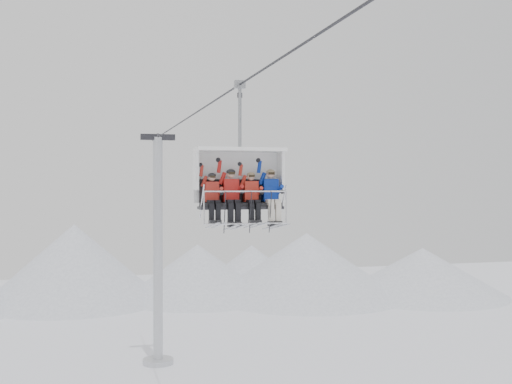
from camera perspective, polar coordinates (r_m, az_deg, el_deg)
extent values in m
cone|color=white|center=(60.09, -15.85, -6.09)|extent=(16.00, 16.00, 7.00)
cone|color=white|center=(60.09, -5.23, -7.03)|extent=(14.00, 14.00, 5.00)
cone|color=white|center=(60.64, 4.51, -6.49)|extent=(18.00, 18.00, 6.00)
cone|color=white|center=(63.51, 14.58, -6.87)|extent=(16.00, 16.00, 4.50)
cone|color=white|center=(64.31, -0.39, -6.75)|extent=(12.00, 12.00, 4.50)
cylinder|color=#B6B9BE|center=(38.11, -8.71, -5.18)|extent=(0.56, 0.56, 13.30)
cylinder|color=#B6B9BE|center=(39.30, -8.69, -14.65)|extent=(1.80, 1.80, 0.30)
cube|color=#29292E|center=(38.02, -8.73, 4.84)|extent=(2.00, 0.35, 0.35)
cylinder|color=#29292E|center=(16.48, 0.00, 10.44)|extent=(0.06, 50.00, 0.06)
cube|color=black|center=(17.83, -1.37, -1.12)|extent=(2.25, 0.55, 0.10)
cube|color=black|center=(18.07, -1.57, 0.10)|extent=(2.25, 0.10, 0.65)
cube|color=#29292E|center=(17.83, -1.37, -1.41)|extent=(2.35, 0.60, 0.08)
cube|color=white|center=(18.29, -1.73, 1.39)|extent=(2.50, 0.10, 1.49)
cube|color=white|center=(17.92, -1.43, 3.79)|extent=(2.50, 0.90, 0.10)
cylinder|color=silver|center=(17.29, -0.94, 0.06)|extent=(2.29, 0.04, 0.04)
cylinder|color=silver|center=(17.25, -0.88, -2.84)|extent=(2.29, 0.04, 0.04)
cylinder|color=gray|center=(18.02, -1.45, 6.67)|extent=(0.10, 0.10, 1.82)
cube|color=gray|center=(18.14, -1.45, 9.53)|extent=(0.30, 0.18, 0.22)
cube|color=#A9271D|center=(17.68, -3.97, 0.02)|extent=(0.38, 0.25, 0.56)
sphere|color=tan|center=(17.64, -3.95, 1.31)|extent=(0.21, 0.21, 0.21)
cube|color=black|center=(17.25, -3.98, -1.76)|extent=(0.13, 0.15, 0.45)
cube|color=black|center=(17.28, -3.39, -1.75)|extent=(0.13, 0.15, 0.45)
cube|color=#B8BBC2|center=(17.17, -3.91, -2.99)|extent=(0.09, 1.69, 0.26)
cube|color=#B8BBC2|center=(17.20, -3.32, -2.98)|extent=(0.09, 1.69, 0.26)
cube|color=#B31C18|center=(17.79, -2.28, 0.16)|extent=(0.43, 0.29, 0.63)
sphere|color=tan|center=(17.76, -2.25, 1.61)|extent=(0.23, 0.23, 0.23)
cube|color=black|center=(17.36, -2.28, -1.84)|extent=(0.14, 0.15, 0.51)
cube|color=black|center=(17.40, -1.62, -1.83)|extent=(0.14, 0.15, 0.51)
cube|color=#B8BBC2|center=(17.28, -2.21, -3.16)|extent=(0.10, 1.69, 0.26)
cube|color=#B8BBC2|center=(17.33, -1.55, -3.15)|extent=(0.10, 1.69, 0.26)
cube|color=red|center=(17.93, -0.48, 0.06)|extent=(0.39, 0.26, 0.58)
sphere|color=tan|center=(17.89, -0.45, 1.37)|extent=(0.21, 0.21, 0.21)
cube|color=black|center=(17.50, -0.41, -1.74)|extent=(0.13, 0.15, 0.46)
cube|color=black|center=(17.54, 0.18, -1.74)|extent=(0.13, 0.15, 0.46)
cube|color=#B8BBC2|center=(17.42, -0.33, -2.98)|extent=(0.09, 1.69, 0.26)
cube|color=#B8BBC2|center=(17.47, 0.26, -2.97)|extent=(0.09, 1.69, 0.26)
cube|color=#0D2A95|center=(18.08, 1.26, 0.17)|extent=(0.43, 0.29, 0.63)
sphere|color=tan|center=(18.05, 1.30, 1.59)|extent=(0.23, 0.23, 0.23)
cube|color=beige|center=(17.65, 1.35, -1.80)|extent=(0.14, 0.15, 0.51)
cube|color=beige|center=(17.71, 1.98, -1.79)|extent=(0.14, 0.15, 0.51)
cube|color=#B8BBC2|center=(17.57, 1.44, -3.10)|extent=(0.10, 1.69, 0.26)
cube|color=#B8BBC2|center=(17.63, 2.07, -3.09)|extent=(0.10, 1.69, 0.26)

